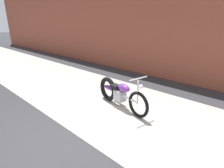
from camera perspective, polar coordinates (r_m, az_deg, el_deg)
ground_plane at (r=4.09m, az=-10.11°, el=-15.83°), size 80.00×80.00×0.00m
sidewalk_slab at (r=5.15m, az=5.76°, el=-7.80°), size 36.00×3.50×0.01m
brick_building_wall at (r=7.64m, az=23.35°, el=17.68°), size 36.00×0.50×4.66m
motorcycle_purple at (r=5.18m, az=1.92°, el=-2.72°), size 1.99×0.67×1.03m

